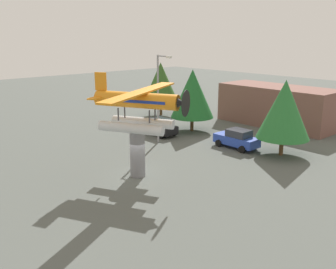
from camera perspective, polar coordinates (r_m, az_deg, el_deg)
The scene contains 10 objects.
ground_plane at distance 28.39m, azimuth -4.51°, elevation -6.16°, with size 140.00×140.00×0.00m, color #515651.
display_pedestal at distance 27.82m, azimuth -4.59°, elevation -2.80°, with size 1.10×1.10×3.50m, color slate.
floatplane_monument at distance 26.93m, azimuth -4.48°, elevation 4.12°, with size 7.12×9.76×4.00m.
car_near_black at distance 39.39m, azimuth -1.34°, elevation 1.19°, with size 4.20×2.02×1.76m.
car_mid_blue at distance 35.39m, azimuth 10.27°, elevation -0.61°, with size 4.20×2.02×1.76m.
streetlight_primary at distance 35.70m, azimuth -1.31°, elevation 6.19°, with size 1.84×0.28×8.32m.
storefront_building at distance 45.41m, azimuth 16.05°, elevation 4.16°, with size 13.21×5.30×4.44m, color brown.
tree_west at distance 48.70m, azimuth -1.09°, elevation 8.00°, with size 4.18×4.18×6.72m.
tree_east at distance 40.57m, azimuth 3.67°, elevation 6.13°, with size 4.57×4.57×6.60m.
tree_center_back at distance 33.51m, azimuth 16.99°, elevation 3.61°, with size 4.47×4.47×6.50m.
Camera 1 is at (21.07, -16.13, 10.11)m, focal length 40.77 mm.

